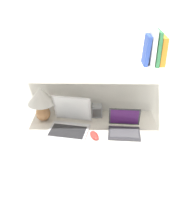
# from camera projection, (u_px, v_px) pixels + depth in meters

# --- Properties ---
(wall_back) EXTENTS (6.00, 0.05, 2.40)m
(wall_back) POSITION_uv_depth(u_px,v_px,m) (90.00, 66.00, 2.10)
(wall_back) COLOR white
(wall_back) RESTS_ON ground_plane
(desk) EXTENTS (1.17, 0.67, 0.78)m
(desk) POSITION_uv_depth(u_px,v_px,m) (89.00, 166.00, 2.17)
(desk) COLOR silver
(desk) RESTS_ON ground_plane
(back_riser) EXTENTS (1.17, 0.04, 1.30)m
(back_riser) POSITION_uv_depth(u_px,v_px,m) (90.00, 121.00, 2.34)
(back_riser) COLOR white
(back_riser) RESTS_ON ground_plane
(shelf) EXTENTS (1.17, 0.60, 0.03)m
(shelf) POSITION_uv_depth(u_px,v_px,m) (88.00, 66.00, 1.76)
(shelf) COLOR silver
(shelf) RESTS_ON back_riser
(table_lamp) EXTENTS (0.24, 0.24, 0.31)m
(table_lamp) POSITION_uv_depth(u_px,v_px,m) (41.00, 100.00, 2.02)
(table_lamp) COLOR #B27A4C
(table_lamp) RESTS_ON desk
(laptop_large) EXTENTS (0.37, 0.36, 0.27)m
(laptop_large) POSITION_uv_depth(u_px,v_px,m) (70.00, 123.00, 1.97)
(laptop_large) COLOR silver
(laptop_large) RESTS_ON desk
(laptop_small) EXTENTS (0.27, 0.24, 0.19)m
(laptop_small) POSITION_uv_depth(u_px,v_px,m) (124.00, 128.00, 1.94)
(laptop_small) COLOR #333338
(laptop_small) RESTS_ON desk
(computer_mouse) EXTENTS (0.10, 0.13, 0.04)m
(computer_mouse) POSITION_uv_depth(u_px,v_px,m) (94.00, 135.00, 1.89)
(computer_mouse) COLOR red
(computer_mouse) RESTS_ON desk
(router_box) EXTENTS (0.10, 0.08, 0.11)m
(router_box) POSITION_uv_depth(u_px,v_px,m) (97.00, 111.00, 2.15)
(router_box) COLOR gray
(router_box) RESTS_ON desk
(book_orange) EXTENTS (0.04, 0.14, 0.20)m
(book_orange) POSITION_uv_depth(u_px,v_px,m) (162.00, 51.00, 1.69)
(book_orange) COLOR orange
(book_orange) RESTS_ON shelf
(book_green) EXTENTS (0.02, 0.18, 0.24)m
(book_green) POSITION_uv_depth(u_px,v_px,m) (157.00, 48.00, 1.68)
(book_green) COLOR #2D7042
(book_green) RESTS_ON shelf
(book_white) EXTENTS (0.03, 0.16, 0.25)m
(book_white) POSITION_uv_depth(u_px,v_px,m) (152.00, 47.00, 1.68)
(book_white) COLOR silver
(book_white) RESTS_ON shelf
(book_blue) EXTENTS (0.04, 0.13, 0.21)m
(book_blue) POSITION_uv_depth(u_px,v_px,m) (147.00, 50.00, 1.69)
(book_blue) COLOR #284293
(book_blue) RESTS_ON shelf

